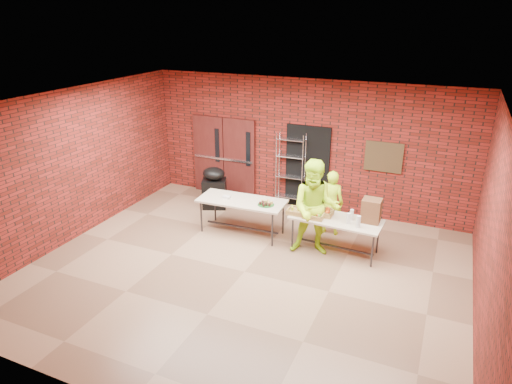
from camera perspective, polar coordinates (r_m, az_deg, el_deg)
room at (r=8.13m, az=-1.55°, el=-0.28°), size 8.08×7.08×3.28m
double_doors at (r=12.14m, az=-4.01°, el=4.45°), size 1.78×0.12×2.10m
dark_doorway at (r=11.32m, az=6.42°, el=3.06°), size 1.10×0.06×2.10m
bronze_plaque at (r=10.80m, az=15.67°, el=4.24°), size 0.85×0.04×0.70m
wire_rack at (r=11.34m, az=4.32°, el=2.67°), size 0.71×0.26×1.91m
table_left at (r=10.01m, az=-1.79°, el=-1.35°), size 1.96×0.88×0.79m
table_right at (r=9.35m, az=9.97°, el=-3.65°), size 1.87×0.86×0.75m
basket_bananas at (r=9.42m, az=5.22°, el=-2.40°), size 0.41×0.32×0.13m
basket_oranges at (r=9.44m, az=8.24°, el=-2.47°), size 0.44×0.34×0.14m
basket_apples at (r=9.28m, az=7.24°, el=-2.87°), size 0.41×0.32×0.13m
muffin_tray at (r=9.71m, az=1.25°, el=-1.40°), size 0.35×0.35×0.09m
napkin_box at (r=10.07m, az=-3.70°, el=-0.65°), size 0.16×0.11×0.05m
coffee_dispenser at (r=9.25m, az=14.22°, el=-2.26°), size 0.36×0.32×0.48m
cup_stack_front at (r=9.10m, az=11.49°, el=-3.28°), size 0.07×0.07×0.22m
cup_stack_mid at (r=8.98m, az=12.67°, el=-3.65°), size 0.08×0.08×0.24m
cup_stack_back at (r=9.28m, az=11.87°, el=-2.80°), size 0.07×0.07×0.22m
covered_grill at (r=11.46m, az=-5.24°, el=0.57°), size 0.72×0.66×1.05m
volunteer_woman at (r=10.12m, az=9.38°, el=-1.31°), size 0.55×0.37×1.47m
volunteer_man at (r=9.14m, az=7.42°, el=-2.00°), size 1.11×0.95×1.99m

